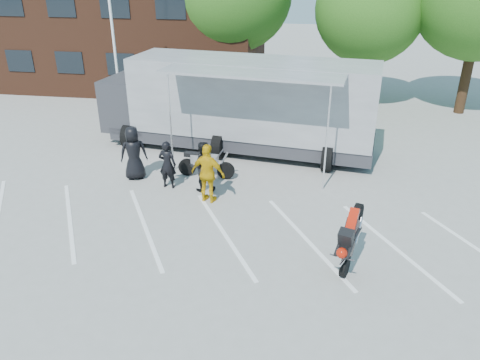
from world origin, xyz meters
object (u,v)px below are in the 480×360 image
(stunt_bike_rider, at_px, (350,263))
(transporter_truck, at_px, (240,149))
(parked_motorcycle, at_px, (207,177))
(spectator_leather_c, at_px, (202,167))
(spectator_leather_a, at_px, (134,153))
(spectator_hivis, at_px, (208,174))
(spectator_leather_b, at_px, (167,165))
(flagpole, at_px, (116,14))
(tree_mid, at_px, (370,9))

(stunt_bike_rider, bearing_deg, transporter_truck, 137.33)
(parked_motorcycle, bearing_deg, spectator_leather_c, -169.74)
(transporter_truck, xyz_separation_m, spectator_leather_a, (-3.30, -3.38, 0.98))
(spectator_leather_a, bearing_deg, stunt_bike_rider, 128.45)
(transporter_truck, relative_size, spectator_hivis, 5.92)
(transporter_truck, relative_size, spectator_leather_b, 6.90)
(flagpole, relative_size, spectator_leather_a, 4.09)
(parked_motorcycle, distance_m, stunt_bike_rider, 6.76)
(spectator_leather_b, relative_size, spectator_hivis, 0.86)
(transporter_truck, bearing_deg, spectator_leather_a, -126.67)
(spectator_leather_b, bearing_deg, transporter_truck, -110.85)
(spectator_hivis, bearing_deg, tree_mid, -100.88)
(stunt_bike_rider, relative_size, spectator_leather_c, 1.07)
(parked_motorcycle, xyz_separation_m, spectator_leather_b, (-1.11, -1.02, 0.85))
(tree_mid, bearing_deg, spectator_leather_c, -117.88)
(flagpole, height_order, spectator_leather_c, flagpole)
(transporter_truck, bearing_deg, tree_mid, 61.87)
(spectator_leather_c, relative_size, spectator_hivis, 0.89)
(transporter_truck, distance_m, spectator_leather_b, 4.42)
(transporter_truck, relative_size, stunt_bike_rider, 6.22)
(flagpole, xyz_separation_m, parked_motorcycle, (5.10, -5.32, -5.05))
(tree_mid, height_order, spectator_hivis, tree_mid)
(transporter_truck, bearing_deg, spectator_leather_c, -91.91)
(tree_mid, xyz_separation_m, stunt_bike_rider, (-1.23, -14.95, -4.94))
(parked_motorcycle, xyz_separation_m, spectator_hivis, (0.50, -1.84, 0.99))
(stunt_bike_rider, xyz_separation_m, spectator_hivis, (-4.42, 2.79, 0.99))
(stunt_bike_rider, height_order, spectator_leather_b, spectator_leather_b)
(parked_motorcycle, xyz_separation_m, stunt_bike_rider, (4.92, -4.63, 0.00))
(parked_motorcycle, distance_m, spectator_leather_b, 1.73)
(spectator_leather_b, xyz_separation_m, spectator_hivis, (1.61, -0.82, 0.14))
(tree_mid, bearing_deg, flagpole, -156.03)
(parked_motorcycle, relative_size, spectator_leather_b, 1.26)
(flagpole, bearing_deg, parked_motorcycle, -46.23)
(spectator_leather_b, bearing_deg, stunt_bike_rider, 154.25)
(stunt_bike_rider, height_order, spectator_hivis, spectator_hivis)
(tree_mid, xyz_separation_m, spectator_hivis, (-5.65, -12.16, -3.95))
(parked_motorcycle, relative_size, spectator_leather_a, 1.10)
(spectator_leather_c, bearing_deg, stunt_bike_rider, 124.74)
(spectator_leather_a, xyz_separation_m, spectator_hivis, (3.01, -1.34, 0.01))
(transporter_truck, bearing_deg, spectator_leather_b, -108.39)
(spectator_leather_c, xyz_separation_m, spectator_hivis, (0.37, -0.77, 0.11))
(spectator_leather_a, bearing_deg, parked_motorcycle, 168.79)
(stunt_bike_rider, bearing_deg, tree_mid, 103.83)
(spectator_leather_b, bearing_deg, spectator_hivis, 158.22)
(stunt_bike_rider, height_order, spectator_leather_c, spectator_leather_c)
(flagpole, height_order, parked_motorcycle, flagpole)
(transporter_truck, distance_m, parked_motorcycle, 2.99)
(tree_mid, relative_size, spectator_hivis, 3.88)
(tree_mid, xyz_separation_m, spectator_leather_c, (-6.02, -11.38, -4.06))
(spectator_leather_c, bearing_deg, spectator_leather_a, -30.80)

